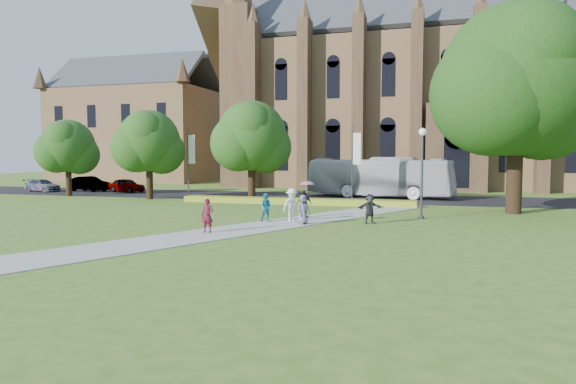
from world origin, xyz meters
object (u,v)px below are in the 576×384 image
(large_tree, at_px, (517,80))
(car_0, at_px, (127,185))
(streetlamp, at_px, (422,162))
(tour_coach, at_px, (379,177))
(car_1, at_px, (89,184))
(pedestrian_0, at_px, (207,216))
(car_2, at_px, (42,185))

(large_tree, relative_size, car_0, 3.26)
(streetlamp, height_order, tour_coach, streetlamp)
(streetlamp, bearing_deg, car_1, 157.33)
(streetlamp, height_order, large_tree, large_tree)
(tour_coach, xyz_separation_m, car_0, (-25.13, -0.56, -1.07))
(pedestrian_0, bearing_deg, car_1, 135.10)
(car_0, height_order, car_1, car_1)
(car_1, relative_size, car_2, 1.09)
(car_1, bearing_deg, car_0, -80.14)
(tour_coach, height_order, car_0, tour_coach)
(large_tree, distance_m, car_1, 40.96)
(large_tree, xyz_separation_m, car_1, (-39.11, 9.54, -7.58))
(tour_coach, bearing_deg, pedestrian_0, 178.07)
(streetlamp, distance_m, car_2, 40.19)
(tour_coach, bearing_deg, car_1, 102.18)
(car_1, xyz_separation_m, pedestrian_0, (24.17, -22.72, 0.06))
(large_tree, xyz_separation_m, car_2, (-43.60, 8.02, -7.73))
(car_1, bearing_deg, large_tree, -94.78)
(car_1, height_order, car_2, car_1)
(streetlamp, relative_size, car_2, 1.23)
(car_1, bearing_deg, car_2, 117.57)
(streetlamp, height_order, car_1, streetlamp)
(large_tree, xyz_separation_m, tour_coach, (-9.59, 10.17, -6.58))
(large_tree, bearing_deg, pedestrian_0, -138.56)
(car_2, bearing_deg, large_tree, -87.93)
(car_1, distance_m, pedestrian_0, 33.17)
(streetlamp, relative_size, car_1, 1.13)
(streetlamp, distance_m, pedestrian_0, 13.06)
(tour_coach, xyz_separation_m, car_1, (-29.51, -0.63, -1.00))
(car_1, bearing_deg, tour_coach, -79.85)
(streetlamp, xyz_separation_m, large_tree, (5.50, 4.50, 5.07))
(streetlamp, distance_m, car_0, 32.56)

